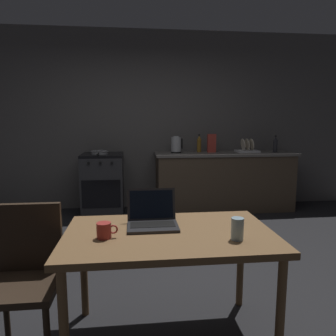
% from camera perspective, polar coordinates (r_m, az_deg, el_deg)
% --- Properties ---
extents(ground_plane, '(12.00, 12.00, 0.00)m').
position_cam_1_polar(ground_plane, '(2.96, -3.59, -19.40)').
color(ground_plane, black).
extents(back_wall, '(6.40, 0.10, 2.78)m').
position_cam_1_polar(back_wall, '(5.07, -1.66, 8.58)').
color(back_wall, '#585554').
rests_on(back_wall, ground_plane).
extents(kitchen_counter, '(2.16, 0.64, 0.91)m').
position_cam_1_polar(kitchen_counter, '(4.99, 10.12, -2.32)').
color(kitchen_counter, '#4C3D2D').
rests_on(kitchen_counter, ground_plane).
extents(stove_oven, '(0.60, 0.62, 0.91)m').
position_cam_1_polar(stove_oven, '(4.81, -11.75, -2.81)').
color(stove_oven, '#2D2D30').
rests_on(stove_oven, ground_plane).
extents(dining_table, '(1.27, 0.77, 0.72)m').
position_cam_1_polar(dining_table, '(1.97, 0.24, -13.55)').
color(dining_table, brown).
rests_on(dining_table, ground_plane).
extents(chair, '(0.40, 0.40, 0.89)m').
position_cam_1_polar(chair, '(2.11, -24.45, -16.62)').
color(chair, '#2D2116').
rests_on(chair, ground_plane).
extents(laptop, '(0.32, 0.28, 0.22)m').
position_cam_1_polar(laptop, '(2.04, -2.87, -9.25)').
color(laptop, '#232326').
rests_on(laptop, dining_table).
extents(electric_kettle, '(0.18, 0.16, 0.25)m').
position_cam_1_polar(electric_kettle, '(4.76, 1.50, 4.24)').
color(electric_kettle, black).
rests_on(electric_kettle, kitchen_counter).
extents(bottle, '(0.07, 0.07, 0.26)m').
position_cam_1_polar(bottle, '(5.16, 18.97, 4.11)').
color(bottle, '#2D2D33').
rests_on(bottle, kitchen_counter).
extents(frying_pan, '(0.27, 0.44, 0.05)m').
position_cam_1_polar(frying_pan, '(4.72, -12.41, 2.83)').
color(frying_pan, gray).
rests_on(frying_pan, stove_oven).
extents(coffee_mug, '(0.12, 0.08, 0.09)m').
position_cam_1_polar(coffee_mug, '(1.87, -11.54, -11.08)').
color(coffee_mug, '#9E2D28').
rests_on(coffee_mug, dining_table).
extents(drinking_glass, '(0.07, 0.07, 0.13)m').
position_cam_1_polar(drinking_glass, '(1.85, 12.53, -10.77)').
color(drinking_glass, '#99B7C6').
rests_on(drinking_glass, dining_table).
extents(cereal_box, '(0.13, 0.05, 0.28)m').
position_cam_1_polar(cereal_box, '(4.88, 7.96, 4.50)').
color(cereal_box, '#B2382D').
rests_on(cereal_box, kitchen_counter).
extents(dish_rack, '(0.34, 0.26, 0.21)m').
position_cam_1_polar(dish_rack, '(5.04, 14.23, 3.37)').
color(dish_rack, silver).
rests_on(dish_rack, kitchen_counter).
extents(bottle_b, '(0.07, 0.07, 0.28)m').
position_cam_1_polar(bottle_b, '(4.90, 5.69, 4.43)').
color(bottle_b, '#8C601E').
rests_on(bottle_b, kitchen_counter).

